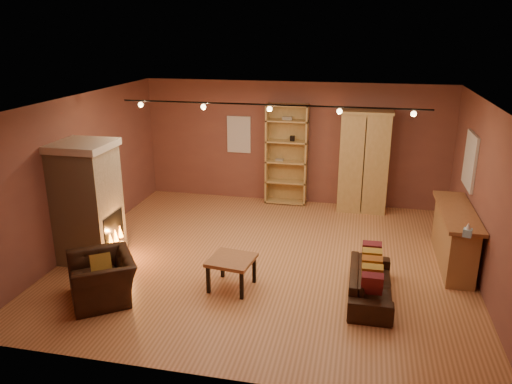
% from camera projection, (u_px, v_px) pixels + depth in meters
% --- Properties ---
extents(floor, '(7.00, 7.00, 0.00)m').
position_uv_depth(floor, '(266.00, 259.00, 8.91)').
color(floor, '#A16239').
rests_on(floor, ground).
extents(ceiling, '(7.00, 7.00, 0.00)m').
position_uv_depth(ceiling, '(267.00, 102.00, 8.04)').
color(ceiling, '#562F1B').
rests_on(ceiling, back_wall).
extents(back_wall, '(7.00, 0.02, 2.80)m').
position_uv_depth(back_wall, '(294.00, 143.00, 11.49)').
color(back_wall, brown).
rests_on(back_wall, floor).
extents(left_wall, '(0.02, 6.50, 2.80)m').
position_uv_depth(left_wall, '(80.00, 172.00, 9.18)').
color(left_wall, brown).
rests_on(left_wall, floor).
extents(right_wall, '(0.02, 6.50, 2.80)m').
position_uv_depth(right_wall, '(487.00, 199.00, 7.77)').
color(right_wall, brown).
rests_on(right_wall, floor).
extents(fireplace, '(1.01, 0.98, 2.12)m').
position_uv_depth(fireplace, '(88.00, 202.00, 8.64)').
color(fireplace, tan).
rests_on(fireplace, floor).
extents(back_window, '(0.56, 0.04, 0.86)m').
position_uv_depth(back_window, '(239.00, 135.00, 11.69)').
color(back_window, silver).
rests_on(back_window, back_wall).
extents(bookcase, '(0.95, 0.37, 2.32)m').
position_uv_depth(bookcase, '(287.00, 153.00, 11.47)').
color(bookcase, tan).
rests_on(bookcase, floor).
extents(armoire, '(1.11, 0.63, 2.26)m').
position_uv_depth(armoire, '(364.00, 161.00, 10.98)').
color(armoire, tan).
rests_on(armoire, floor).
extents(bar_counter, '(0.57, 2.08, 0.99)m').
position_uv_depth(bar_counter, '(454.00, 237.00, 8.60)').
color(bar_counter, '#A67A4C').
rests_on(bar_counter, floor).
extents(tissue_box, '(0.17, 0.17, 0.23)m').
position_uv_depth(tissue_box, '(468.00, 231.00, 7.35)').
color(tissue_box, '#8EC6E4').
rests_on(tissue_box, bar_counter).
extents(right_window, '(0.05, 0.90, 1.00)m').
position_uv_depth(right_window, '(470.00, 161.00, 8.99)').
color(right_window, silver).
rests_on(right_window, right_wall).
extents(loveseat, '(0.48, 1.63, 0.71)m').
position_uv_depth(loveseat, '(371.00, 277.00, 7.54)').
color(loveseat, black).
rests_on(loveseat, floor).
extents(armchair, '(1.16, 1.24, 0.91)m').
position_uv_depth(armchair, '(102.00, 271.00, 7.48)').
color(armchair, black).
rests_on(armchair, floor).
extents(coffee_table, '(0.75, 0.75, 0.51)m').
position_uv_depth(coffee_table, '(232.00, 263.00, 7.81)').
color(coffee_table, '#945C35').
rests_on(coffee_table, floor).
extents(track_rail, '(5.20, 0.09, 0.13)m').
position_uv_depth(track_rail, '(270.00, 107.00, 8.26)').
color(track_rail, black).
rests_on(track_rail, ceiling).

